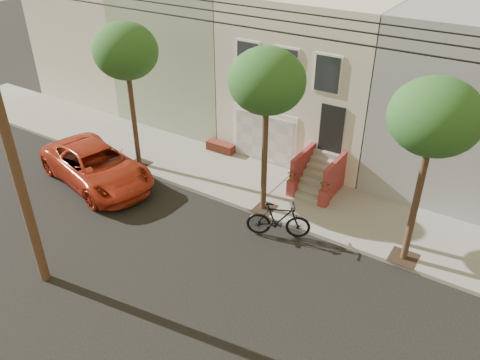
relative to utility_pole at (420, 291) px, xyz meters
The scene contains 9 objects.
ground 10.06m from the utility_pole, 158.20° to the left, with size 90.00×90.00×0.00m, color black.
sidewalk 12.78m from the utility_pole, 133.10° to the left, with size 40.00×3.70×0.15m, color gray.
house_row 16.53m from the utility_pole, 119.07° to the left, with size 33.10×11.70×7.00m.
tree_left 15.25m from the utility_pole, 152.26° to the left, with size 2.70×2.57×6.30m.
tree_mid 9.97m from the utility_pole, 134.59° to the left, with size 2.70×2.57×6.30m.
tree_right 7.26m from the utility_pole, 101.93° to the left, with size 2.70×2.57×6.30m.
utility_pole is the anchor object (origin of this frame).
pickup_truck 15.57m from the utility_pole, 159.84° to the left, with size 2.68×5.82×1.62m, color #B02F18.
motorcycle 9.48m from the utility_pole, 133.60° to the left, with size 0.65×2.32×1.39m, color black.
Camera 1 is at (8.67, -9.66, 10.80)m, focal length 36.09 mm.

